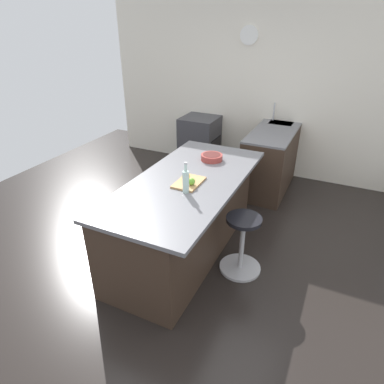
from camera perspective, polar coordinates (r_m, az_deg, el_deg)
name	(u,v)px	position (r m, az deg, el deg)	size (l,w,h in m)	color
ground_plane	(181,250)	(3.93, -1.97, -9.93)	(7.03, 7.03, 0.00)	black
interior_partition_left	(256,87)	(5.73, 10.84, 17.26)	(0.15, 5.15, 2.79)	silver
sink_cabinet	(275,153)	(5.54, 14.12, 6.53)	(1.97, 0.60, 1.20)	#38281E
oven_range	(200,142)	(5.92, 1.35, 8.52)	(0.60, 0.61, 0.89)	#38383D
kitchen_island	(184,215)	(3.70, -1.36, -3.97)	(2.22, 1.04, 0.91)	#38281E
stool_by_window	(242,246)	(3.53, 8.54, -9.10)	(0.44, 0.44, 0.65)	#B7B7BC
cutting_board	(189,182)	(3.38, -0.55, 1.66)	(0.36, 0.24, 0.02)	tan
apple_green	(192,181)	(3.29, -0.08, 1.81)	(0.07, 0.07, 0.07)	#609E2D
apple_yellow	(186,176)	(3.39, -1.03, 2.74)	(0.08, 0.08, 0.08)	gold
water_bottle	(186,181)	(3.16, -1.08, 1.94)	(0.06, 0.06, 0.31)	silver
fruit_bowl	(212,157)	(3.94, 3.40, 6.02)	(0.25, 0.25, 0.07)	#993833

